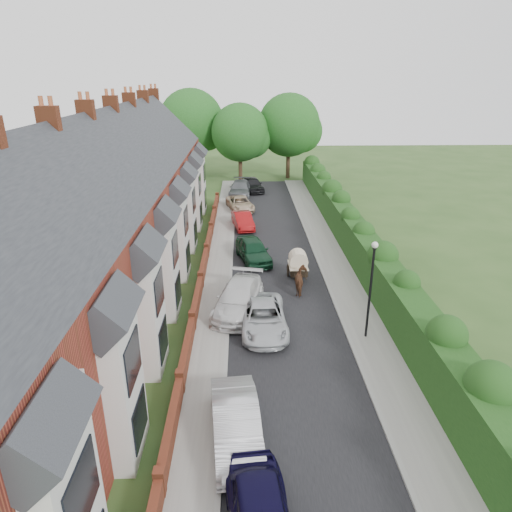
{
  "coord_description": "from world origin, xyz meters",
  "views": [
    {
      "loc": [
        -2.66,
        -15.58,
        12.36
      ],
      "look_at": [
        -1.95,
        9.77,
        2.2
      ],
      "focal_mm": 32.0,
      "sensor_mm": 36.0,
      "label": 1
    }
  ],
  "objects_px": {
    "car_black": "(253,184)",
    "horse": "(301,281)",
    "car_green": "(253,250)",
    "car_white": "(238,298)",
    "car_beige": "(240,204)",
    "lamppost": "(371,278)",
    "car_grey": "(240,189)",
    "horse_cart": "(298,263)",
    "car_silver_b": "(264,317)",
    "car_silver_a": "(236,424)",
    "car_red": "(243,220)"
  },
  "relations": [
    {
      "from": "car_black",
      "to": "horse",
      "type": "bearing_deg",
      "value": -98.56
    },
    {
      "from": "car_green",
      "to": "car_black",
      "type": "xyz_separation_m",
      "value": [
        0.39,
        20.61,
        -0.02
      ]
    },
    {
      "from": "car_white",
      "to": "car_beige",
      "type": "relative_size",
      "value": 1.18
    },
    {
      "from": "car_beige",
      "to": "car_black",
      "type": "distance_m",
      "value": 7.73
    },
    {
      "from": "car_white",
      "to": "car_green",
      "type": "height_order",
      "value": "car_green"
    },
    {
      "from": "car_beige",
      "to": "horse",
      "type": "xyz_separation_m",
      "value": [
        3.78,
        -18.2,
        0.13
      ]
    },
    {
      "from": "lamppost",
      "to": "car_beige",
      "type": "height_order",
      "value": "lamppost"
    },
    {
      "from": "car_grey",
      "to": "horse_cart",
      "type": "bearing_deg",
      "value": -75.98
    },
    {
      "from": "car_grey",
      "to": "car_black",
      "type": "xyz_separation_m",
      "value": [
        1.38,
        2.0,
        -0.01
      ]
    },
    {
      "from": "car_silver_b",
      "to": "car_white",
      "type": "distance_m",
      "value": 2.39
    },
    {
      "from": "car_silver_a",
      "to": "car_beige",
      "type": "distance_m",
      "value": 30.15
    },
    {
      "from": "car_silver_a",
      "to": "car_silver_b",
      "type": "bearing_deg",
      "value": 74.71
    },
    {
      "from": "car_grey",
      "to": "horse",
      "type": "bearing_deg",
      "value": -76.77
    },
    {
      "from": "lamppost",
      "to": "car_beige",
      "type": "bearing_deg",
      "value": 105.3
    },
    {
      "from": "lamppost",
      "to": "car_green",
      "type": "bearing_deg",
      "value": 117.53
    },
    {
      "from": "car_beige",
      "to": "car_white",
      "type": "bearing_deg",
      "value": -102.97
    },
    {
      "from": "car_silver_b",
      "to": "car_beige",
      "type": "relative_size",
      "value": 1.08
    },
    {
      "from": "car_silver_a",
      "to": "car_red",
      "type": "xyz_separation_m",
      "value": [
        0.26,
        24.55,
        -0.11
      ]
    },
    {
      "from": "car_silver_b",
      "to": "car_white",
      "type": "relative_size",
      "value": 0.92
    },
    {
      "from": "lamppost",
      "to": "car_white",
      "type": "relative_size",
      "value": 0.95
    },
    {
      "from": "car_green",
      "to": "car_grey",
      "type": "bearing_deg",
      "value": 79.99
    },
    {
      "from": "car_beige",
      "to": "horse_cart",
      "type": "bearing_deg",
      "value": -89.89
    },
    {
      "from": "car_beige",
      "to": "car_silver_a",
      "type": "bearing_deg",
      "value": -102.97
    },
    {
      "from": "lamppost",
      "to": "car_white",
      "type": "bearing_deg",
      "value": 154.89
    },
    {
      "from": "car_beige",
      "to": "car_black",
      "type": "relative_size",
      "value": 1.0
    },
    {
      "from": "car_white",
      "to": "car_beige",
      "type": "distance_m",
      "value": 20.4
    },
    {
      "from": "car_silver_b",
      "to": "horse_cart",
      "type": "relative_size",
      "value": 1.83
    },
    {
      "from": "car_white",
      "to": "car_green",
      "type": "distance_m",
      "value": 7.45
    },
    {
      "from": "car_green",
      "to": "horse",
      "type": "height_order",
      "value": "car_green"
    },
    {
      "from": "car_beige",
      "to": "car_black",
      "type": "height_order",
      "value": "car_black"
    },
    {
      "from": "lamppost",
      "to": "car_beige",
      "type": "distance_m",
      "value": 24.4
    },
    {
      "from": "car_silver_a",
      "to": "car_green",
      "type": "distance_m",
      "value": 17.17
    },
    {
      "from": "lamppost",
      "to": "car_silver_b",
      "type": "height_order",
      "value": "lamppost"
    },
    {
      "from": "car_red",
      "to": "horse_cart",
      "type": "distance_m",
      "value": 11.22
    },
    {
      "from": "car_green",
      "to": "car_red",
      "type": "bearing_deg",
      "value": 82.55
    },
    {
      "from": "car_white",
      "to": "car_red",
      "type": "height_order",
      "value": "car_white"
    },
    {
      "from": "car_beige",
      "to": "car_grey",
      "type": "bearing_deg",
      "value": 77.03
    },
    {
      "from": "car_silver_b",
      "to": "horse",
      "type": "xyz_separation_m",
      "value": [
        2.46,
        4.2,
        0.07
      ]
    },
    {
      "from": "car_red",
      "to": "car_black",
      "type": "relative_size",
      "value": 0.89
    },
    {
      "from": "lamppost",
      "to": "car_red",
      "type": "bearing_deg",
      "value": 109.03
    },
    {
      "from": "lamppost",
      "to": "car_black",
      "type": "xyz_separation_m",
      "value": [
        -5.02,
        31.0,
        -2.51
      ]
    },
    {
      "from": "car_green",
      "to": "horse_cart",
      "type": "distance_m",
      "value": 4.28
    },
    {
      "from": "car_white",
      "to": "car_grey",
      "type": "height_order",
      "value": "car_grey"
    },
    {
      "from": "lamppost",
      "to": "horse",
      "type": "bearing_deg",
      "value": 116.78
    },
    {
      "from": "car_silver_b",
      "to": "car_red",
      "type": "height_order",
      "value": "car_silver_b"
    },
    {
      "from": "car_white",
      "to": "horse_cart",
      "type": "distance_m",
      "value": 5.63
    },
    {
      "from": "car_beige",
      "to": "horse_cart",
      "type": "relative_size",
      "value": 1.69
    },
    {
      "from": "car_white",
      "to": "car_green",
      "type": "bearing_deg",
      "value": 94.63
    },
    {
      "from": "lamppost",
      "to": "car_green",
      "type": "height_order",
      "value": "lamppost"
    },
    {
      "from": "horse",
      "to": "horse_cart",
      "type": "relative_size",
      "value": 0.66
    }
  ]
}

